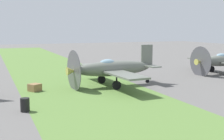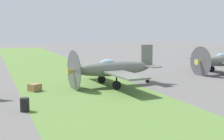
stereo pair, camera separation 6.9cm
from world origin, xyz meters
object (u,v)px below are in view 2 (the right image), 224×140
object	(u,v)px
airplane_wingman	(112,69)
fuel_drum	(25,105)
supply_crate	(35,87)
airplane_trail	(224,60)

from	to	relation	value
airplane_wingman	fuel_drum	bearing A→B (deg)	121.34
airplane_wingman	supply_crate	world-z (taller)	airplane_wingman
airplane_wingman	supply_crate	distance (m)	7.28
airplane_wingman	airplane_trail	xyz separation A→B (m)	(2.33, -15.37, -0.07)
fuel_drum	supply_crate	xyz separation A→B (m)	(6.44, -1.52, -0.13)
airplane_trail	supply_crate	bearing A→B (deg)	92.05
airplane_trail	supply_crate	distance (m)	22.64
airplane_wingman	supply_crate	xyz separation A→B (m)	(0.37, 7.15, -1.35)
airplane_trail	fuel_drum	bearing A→B (deg)	106.35
supply_crate	airplane_wingman	bearing A→B (deg)	-92.95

